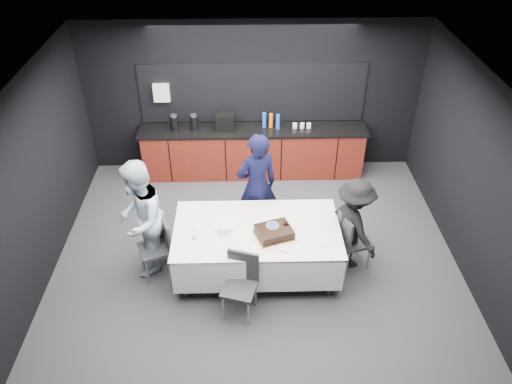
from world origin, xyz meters
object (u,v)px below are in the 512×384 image
party_table (257,236)px  champagne_flute (193,230)px  plate_stack (225,228)px  chair_right (350,237)px  person_left (140,219)px  chair_left (159,243)px  chair_near (241,280)px  person_right (353,224)px  cake_assembly (274,232)px  person_center (257,186)px

party_table → champagne_flute: champagne_flute is taller
party_table → plate_stack: plate_stack is taller
chair_right → person_left: bearing=179.3°
chair_left → chair_right: size_ratio=1.00×
chair_left → chair_right: 2.73m
champagne_flute → chair_right: champagne_flute is taller
champagne_flute → person_left: 0.81m
party_table → champagne_flute: (-0.86, -0.19, 0.30)m
party_table → chair_near: bearing=-107.1°
plate_stack → chair_near: (0.21, -0.70, -0.30)m
chair_right → chair_near: same height
champagne_flute → person_right: (2.24, 0.31, -0.21)m
plate_stack → person_left: person_left is taller
chair_left → person_right: person_right is taller
person_right → chair_right: bearing=125.3°
cake_assembly → chair_right: cake_assembly is taller
party_table → person_left: size_ratio=1.29×
cake_assembly → chair_right: size_ratio=0.65×
chair_near → person_right: size_ratio=0.63×
plate_stack → person_center: bearing=63.0°
chair_left → chair_right: (2.73, 0.06, 0.00)m
chair_left → person_center: bearing=31.5°
party_table → chair_right: size_ratio=2.51×
party_table → chair_left: 1.39m
champagne_flute → person_center: (0.88, 1.05, -0.04)m
party_table → chair_right: bearing=2.9°
party_table → person_right: size_ratio=1.58×
party_table → chair_near: 0.77m
person_left → champagne_flute: bearing=73.9°
plate_stack → chair_near: 0.79m
cake_assembly → person_left: person_left is taller
cake_assembly → chair_right: 1.18m
chair_near → person_right: person_right is taller
chair_near → chair_left: bearing=147.4°
party_table → person_center: bearing=88.7°
party_table → person_left: 1.64m
chair_left → person_right: (2.76, 0.11, 0.20)m
party_table → person_right: (1.37, 0.12, 0.09)m
chair_right → person_center: bearing=149.0°
chair_left → chair_near: 1.37m
chair_left → person_center: 1.68m
cake_assembly → chair_near: cake_assembly is taller
chair_right → person_center: size_ratio=0.52×
party_table → chair_left: size_ratio=2.51×
person_center → person_left: 1.81m
person_center → person_right: size_ratio=1.22×
person_center → plate_stack: bearing=43.3°
person_left → person_right: (2.99, 0.02, -0.17)m
cake_assembly → person_center: bearing=101.9°
plate_stack → person_left: (-1.18, 0.14, 0.07)m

